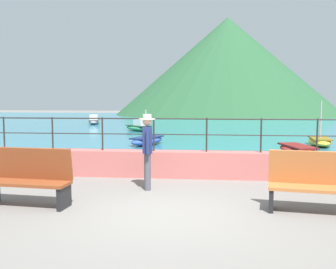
# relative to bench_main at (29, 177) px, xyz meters

# --- Properties ---
(ground_plane) EXTENTS (120.00, 120.00, 0.00)m
(ground_plane) POSITION_rel_bench_main_xyz_m (2.77, -0.18, -0.56)
(ground_plane) COLOR slate
(promenade_wall) EXTENTS (20.00, 0.56, 0.70)m
(promenade_wall) POSITION_rel_bench_main_xyz_m (2.77, 3.02, -0.21)
(promenade_wall) COLOR #BC605B
(promenade_wall) RESTS_ON ground
(railing) EXTENTS (18.44, 0.04, 0.90)m
(railing) POSITION_rel_bench_main_xyz_m (2.77, 3.02, 0.75)
(railing) COLOR #282623
(railing) RESTS_ON promenade_wall
(lake_water) EXTENTS (64.00, 44.32, 0.06)m
(lake_water) POSITION_rel_bench_main_xyz_m (2.77, 25.66, -0.53)
(lake_water) COLOR teal
(lake_water) RESTS_ON ground
(hill_main) EXTENTS (29.41, 29.41, 12.76)m
(hill_main) POSITION_rel_bench_main_xyz_m (5.92, 44.53, 5.82)
(hill_main) COLOR #285633
(hill_main) RESTS_ON ground
(bench_main) EXTENTS (1.75, 0.72, 1.13)m
(bench_main) POSITION_rel_bench_main_xyz_m (0.00, 0.00, 0.00)
(bench_main) COLOR brown
(bench_main) RESTS_ON ground
(bench_far) EXTENTS (1.76, 0.80, 1.13)m
(bench_far) POSITION_rel_bench_main_xyz_m (5.50, 0.11, 0.00)
(bench_far) COLOR #B76633
(bench_far) RESTS_ON ground
(person_walking) EXTENTS (0.38, 0.56, 1.75)m
(person_walking) POSITION_rel_bench_main_xyz_m (2.12, 1.53, 0.42)
(person_walking) COLOR #4C4C56
(person_walking) RESTS_ON ground
(boat_0) EXTENTS (1.64, 2.47, 1.57)m
(boat_0) POSITION_rel_bench_main_xyz_m (0.80, 9.62, -0.30)
(boat_0) COLOR #2D4C9E
(boat_0) RESTS_ON lake_water
(boat_1) EXTENTS (1.37, 2.44, 0.76)m
(boat_1) POSITION_rel_bench_main_xyz_m (-5.74, 23.11, -0.23)
(boat_1) COLOR gray
(boat_1) RESTS_ON lake_water
(boat_2) EXTENTS (1.15, 2.39, 1.95)m
(boat_2) POSITION_rel_bench_main_xyz_m (8.37, 10.10, -0.30)
(boat_2) COLOR gold
(boat_2) RESTS_ON lake_water
(boat_3) EXTENTS (1.38, 2.44, 0.36)m
(boat_3) POSITION_rel_bench_main_xyz_m (6.75, 7.11, -0.30)
(boat_3) COLOR red
(boat_3) RESTS_ON lake_water
(boat_4) EXTENTS (2.30, 2.23, 0.76)m
(boat_4) POSITION_rel_bench_main_xyz_m (-0.88, 16.82, -0.23)
(boat_4) COLOR #338C59
(boat_4) RESTS_ON lake_water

